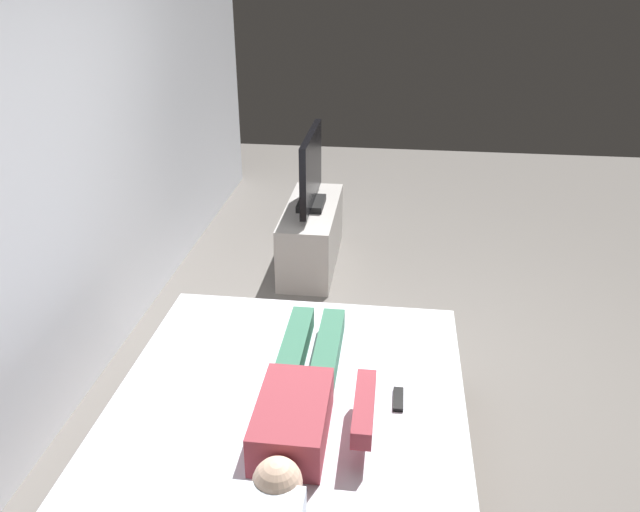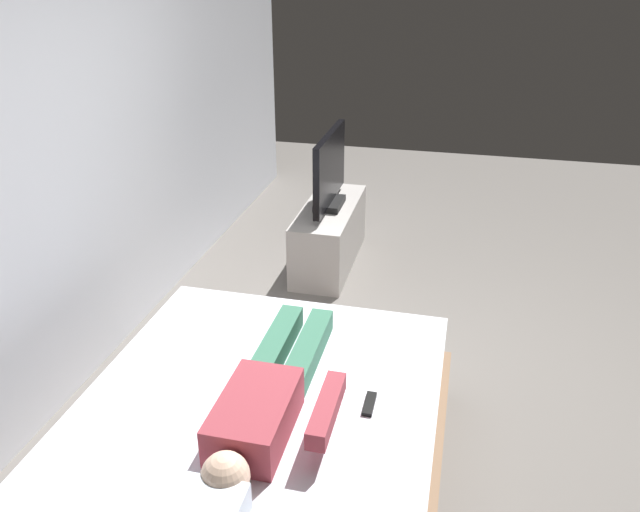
{
  "view_description": "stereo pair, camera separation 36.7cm",
  "coord_description": "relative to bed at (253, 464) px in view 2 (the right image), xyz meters",
  "views": [
    {
      "loc": [
        -2.96,
        0.17,
        2.31
      ],
      "look_at": [
        0.32,
        0.59,
        0.69
      ],
      "focal_mm": 34.96,
      "sensor_mm": 36.0,
      "label": 1
    },
    {
      "loc": [
        -2.89,
        -0.19,
        2.31
      ],
      "look_at": [
        0.32,
        0.59,
        0.69
      ],
      "focal_mm": 34.96,
      "sensor_mm": 36.0,
      "label": 2
    }
  ],
  "objects": [
    {
      "name": "ground_plane",
      "position": [
        0.94,
        -0.59,
        -0.26
      ],
      "size": [
        10.0,
        10.0,
        0.0
      ],
      "primitive_type": "plane",
      "color": "slate"
    },
    {
      "name": "back_wall",
      "position": [
        1.34,
        1.34,
        1.14
      ],
      "size": [
        6.4,
        0.1,
        2.8
      ],
      "primitive_type": "cube",
      "color": "silver",
      "rests_on": "ground"
    },
    {
      "name": "bed",
      "position": [
        0.0,
        0.0,
        0.0
      ],
      "size": [
        2.05,
        1.62,
        0.54
      ],
      "color": "brown",
      "rests_on": "ground"
    },
    {
      "name": "person",
      "position": [
        0.03,
        -0.08,
        0.36
      ],
      "size": [
        1.26,
        0.46,
        0.18
      ],
      "color": "#993842",
      "rests_on": "bed"
    },
    {
      "name": "remote",
      "position": [
        0.18,
        -0.48,
        0.28
      ],
      "size": [
        0.15,
        0.04,
        0.02
      ],
      "primitive_type": "cube",
      "color": "black",
      "rests_on": "bed"
    },
    {
      "name": "tv_stand",
      "position": [
        2.53,
        0.23,
        -0.01
      ],
      "size": [
        1.1,
        0.4,
        0.5
      ],
      "primitive_type": "cube",
      "color": "#B7B2AD",
      "rests_on": "ground"
    },
    {
      "name": "tv",
      "position": [
        2.53,
        0.23,
        0.52
      ],
      "size": [
        0.88,
        0.2,
        0.59
      ],
      "color": "black",
      "rests_on": "tv_stand"
    }
  ]
}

